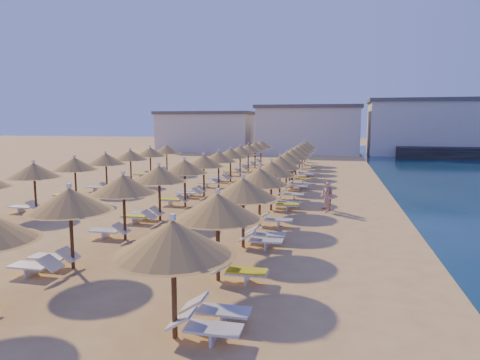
% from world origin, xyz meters
% --- Properties ---
extents(ground, '(220.00, 220.00, 0.00)m').
position_xyz_m(ground, '(0.00, 0.00, 0.00)').
color(ground, '#E0B662').
rests_on(ground, ground).
extents(hotel_blocks, '(48.94, 10.76, 8.10)m').
position_xyz_m(hotel_blocks, '(3.11, 45.84, 3.70)').
color(hotel_blocks, beige).
rests_on(hotel_blocks, ground).
extents(parasol_row_east, '(2.79, 42.18, 2.83)m').
position_xyz_m(parasol_row_east, '(2.97, 7.11, 2.25)').
color(parasol_row_east, brown).
rests_on(parasol_row_east, ground).
extents(parasol_row_west, '(2.79, 42.18, 2.83)m').
position_xyz_m(parasol_row_west, '(-2.00, 7.11, 2.25)').
color(parasol_row_west, brown).
rests_on(parasol_row_west, ground).
extents(parasol_row_inland, '(2.79, 24.28, 2.83)m').
position_xyz_m(parasol_row_inland, '(-8.99, 5.32, 2.25)').
color(parasol_row_inland, brown).
rests_on(parasol_row_inland, ground).
extents(loungers, '(15.01, 40.00, 0.66)m').
position_xyz_m(loungers, '(-1.21, 6.61, 0.34)').
color(loungers, silver).
rests_on(loungers, ground).
extents(beachgoer_b, '(0.97, 1.02, 1.65)m').
position_xyz_m(beachgoer_b, '(5.94, 2.36, 0.83)').
color(beachgoer_b, tan).
rests_on(beachgoer_b, ground).
extents(beachgoer_a, '(0.53, 0.68, 1.64)m').
position_xyz_m(beachgoer_a, '(5.94, 1.84, 0.82)').
color(beachgoer_a, tan).
rests_on(beachgoer_a, ground).
extents(beachgoer_c, '(1.13, 0.81, 1.77)m').
position_xyz_m(beachgoer_c, '(3.13, 10.22, 0.89)').
color(beachgoer_c, tan).
rests_on(beachgoer_c, ground).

